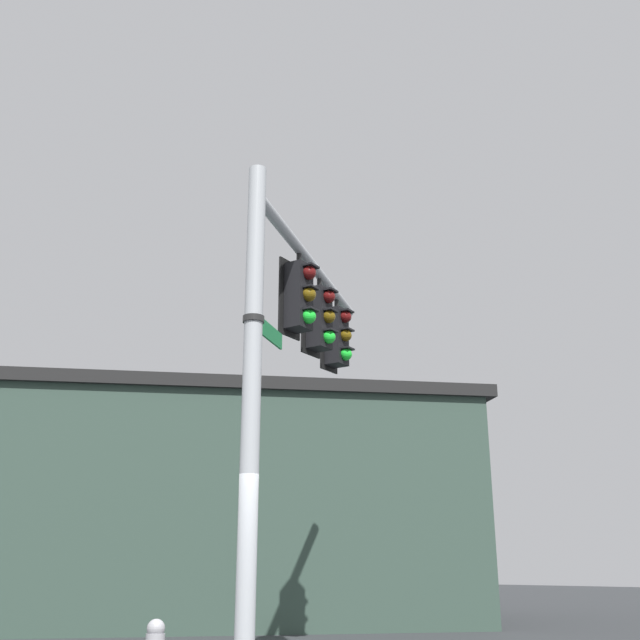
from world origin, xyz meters
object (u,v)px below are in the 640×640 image
object	(u,v)px
traffic_light_nearest_pole	(300,296)
traffic_light_mid_inner	(320,318)
traffic_light_mid_outer	(338,337)
street_name_sign	(262,327)

from	to	relation	value
traffic_light_nearest_pole	traffic_light_mid_inner	distance (m)	1.14
traffic_light_mid_inner	traffic_light_mid_outer	distance (m)	1.14
traffic_light_mid_inner	street_name_sign	world-z (taller)	traffic_light_mid_inner
traffic_light_nearest_pole	traffic_light_mid_inner	world-z (taller)	same
traffic_light_nearest_pole	traffic_light_mid_outer	world-z (taller)	same
traffic_light_mid_inner	street_name_sign	xyz separation A→B (m)	(2.57, 0.76, -0.94)
traffic_light_nearest_pole	traffic_light_mid_inner	size ratio (longest dim) A/B	1.00
street_name_sign	traffic_light_nearest_pole	bearing A→B (deg)	-163.86
traffic_light_mid_inner	traffic_light_mid_outer	xyz separation A→B (m)	(-1.09, -0.33, 0.00)
traffic_light_mid_inner	traffic_light_mid_outer	bearing A→B (deg)	-163.10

